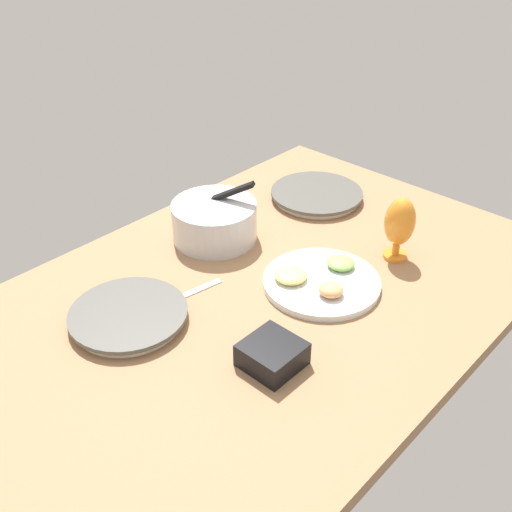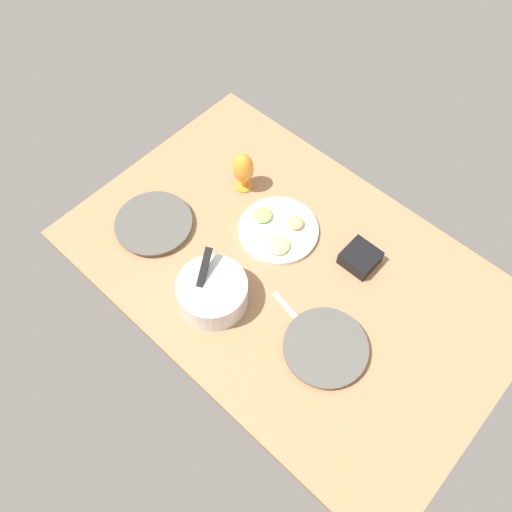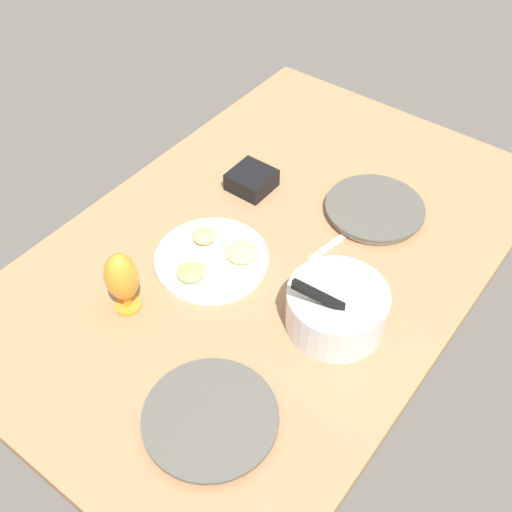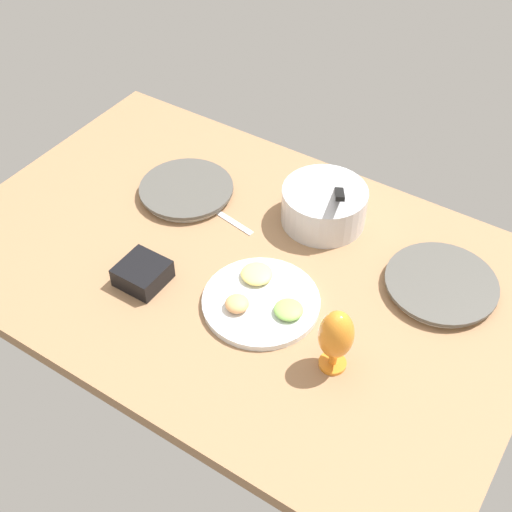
{
  "view_description": "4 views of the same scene",
  "coord_description": "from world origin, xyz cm",
  "px_view_note": "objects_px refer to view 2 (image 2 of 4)",
  "views": [
    {
      "loc": [
        -91.75,
        -84.35,
        93.87
      ],
      "look_at": [
        5.58,
        5.76,
        6.19
      ],
      "focal_mm": 43.06,
      "sensor_mm": 36.0,
      "label": 1
    },
    {
      "loc": [
        -53.84,
        76.39,
        163.72
      ],
      "look_at": [
        10.18,
        6.87,
        6.19
      ],
      "focal_mm": 36.29,
      "sensor_mm": 36.0,
      "label": 2
    },
    {
      "loc": [
        98.37,
        69.24,
        123.47
      ],
      "look_at": [
        9.8,
        2.06,
        6.19
      ],
      "focal_mm": 44.42,
      "sensor_mm": 36.0,
      "label": 3
    },
    {
      "loc": [
        75.22,
        -106.66,
        131.99
      ],
      "look_at": [
        6.6,
        -0.84,
        6.19
      ],
      "focal_mm": 47.68,
      "sensor_mm": 36.0,
      "label": 4
    }
  ],
  "objects_px": {
    "dinner_plate_right": "(154,224)",
    "hurricane_glass_orange": "(243,169)",
    "fruit_platter": "(278,230)",
    "square_bowl_black": "(360,257)",
    "dinner_plate_left": "(326,348)",
    "mixing_bowl": "(213,292)"
  },
  "relations": [
    {
      "from": "mixing_bowl",
      "to": "square_bowl_black",
      "type": "bearing_deg",
      "value": -120.93
    },
    {
      "from": "mixing_bowl",
      "to": "fruit_platter",
      "type": "height_order",
      "value": "mixing_bowl"
    },
    {
      "from": "square_bowl_black",
      "to": "dinner_plate_right",
      "type": "bearing_deg",
      "value": 30.98
    },
    {
      "from": "dinner_plate_left",
      "to": "dinner_plate_right",
      "type": "bearing_deg",
      "value": 3.85
    },
    {
      "from": "square_bowl_black",
      "to": "dinner_plate_left",
      "type": "bearing_deg",
      "value": 109.15
    },
    {
      "from": "fruit_platter",
      "to": "hurricane_glass_orange",
      "type": "height_order",
      "value": "hurricane_glass_orange"
    },
    {
      "from": "dinner_plate_right",
      "to": "fruit_platter",
      "type": "distance_m",
      "value": 0.47
    },
    {
      "from": "dinner_plate_right",
      "to": "fruit_platter",
      "type": "bearing_deg",
      "value": -140.61
    },
    {
      "from": "fruit_platter",
      "to": "square_bowl_black",
      "type": "relative_size",
      "value": 2.53
    },
    {
      "from": "fruit_platter",
      "to": "square_bowl_black",
      "type": "bearing_deg",
      "value": -161.48
    },
    {
      "from": "fruit_platter",
      "to": "dinner_plate_right",
      "type": "bearing_deg",
      "value": 39.39
    },
    {
      "from": "dinner_plate_right",
      "to": "dinner_plate_left",
      "type": "bearing_deg",
      "value": -176.15
    },
    {
      "from": "dinner_plate_right",
      "to": "hurricane_glass_orange",
      "type": "xyz_separation_m",
      "value": [
        -0.12,
        -0.37,
        0.09
      ]
    },
    {
      "from": "mixing_bowl",
      "to": "hurricane_glass_orange",
      "type": "bearing_deg",
      "value": -58.51
    },
    {
      "from": "dinner_plate_right",
      "to": "square_bowl_black",
      "type": "xyz_separation_m",
      "value": [
        -0.67,
        -0.4,
        0.02
      ]
    },
    {
      "from": "mixing_bowl",
      "to": "dinner_plate_right",
      "type": "bearing_deg",
      "value": -9.87
    },
    {
      "from": "dinner_plate_left",
      "to": "hurricane_glass_orange",
      "type": "distance_m",
      "value": 0.75
    },
    {
      "from": "dinner_plate_left",
      "to": "dinner_plate_right",
      "type": "xyz_separation_m",
      "value": [
        0.79,
        0.05,
        -0.0
      ]
    },
    {
      "from": "dinner_plate_left",
      "to": "square_bowl_black",
      "type": "distance_m",
      "value": 0.37
    },
    {
      "from": "square_bowl_black",
      "to": "mixing_bowl",
      "type": "bearing_deg",
      "value": 59.07
    },
    {
      "from": "mixing_bowl",
      "to": "hurricane_glass_orange",
      "type": "height_order",
      "value": "hurricane_glass_orange"
    },
    {
      "from": "dinner_plate_left",
      "to": "mixing_bowl",
      "type": "height_order",
      "value": "mixing_bowl"
    }
  ]
}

